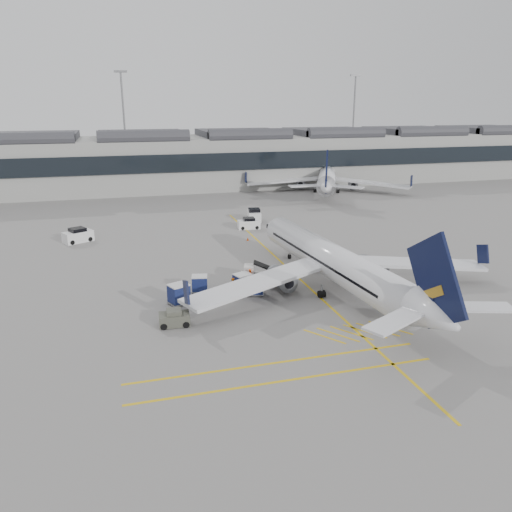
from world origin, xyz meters
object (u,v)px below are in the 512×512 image
object	(u,v)px
belt_loader	(260,275)
pushback_tug	(174,318)
airliner_main	(335,263)
ramp_agent_a	(250,277)
ramp_agent_b	(233,286)
baggage_cart_a	(255,286)

from	to	relation	value
belt_loader	pushback_tug	bearing A→B (deg)	-121.78
airliner_main	ramp_agent_a	xyz separation A→B (m)	(-7.81, 3.61, -1.95)
ramp_agent_a	ramp_agent_b	xyz separation A→B (m)	(-2.42, -2.21, 0.01)
belt_loader	baggage_cart_a	world-z (taller)	belt_loader
ramp_agent_a	belt_loader	bearing A→B (deg)	-4.40
baggage_cart_a	ramp_agent_a	world-z (taller)	baggage_cart_a
belt_loader	baggage_cart_a	bearing A→B (deg)	-95.44
ramp_agent_a	ramp_agent_b	world-z (taller)	ramp_agent_b
baggage_cart_a	ramp_agent_b	world-z (taller)	baggage_cart_a
ramp_agent_b	pushback_tug	xyz separation A→B (m)	(-6.42, -5.74, -0.21)
airliner_main	pushback_tug	size ratio (longest dim) A/B	13.44
baggage_cart_a	pushback_tug	size ratio (longest dim) A/B	0.74
baggage_cart_a	pushback_tug	world-z (taller)	baggage_cart_a
ramp_agent_a	pushback_tug	xyz separation A→B (m)	(-8.84, -7.95, -0.20)
ramp_agent_b	ramp_agent_a	bearing A→B (deg)	-156.01
airliner_main	baggage_cart_a	world-z (taller)	airliner_main
baggage_cart_a	ramp_agent_b	size ratio (longest dim) A/B	1.16
ramp_agent_a	pushback_tug	size ratio (longest dim) A/B	0.63
ramp_agent_a	pushback_tug	bearing A→B (deg)	-174.29
ramp_agent_b	pushback_tug	distance (m)	8.62
airliner_main	belt_loader	world-z (taller)	airliner_main
baggage_cart_a	pushback_tug	xyz separation A→B (m)	(-8.50, -4.93, -0.30)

